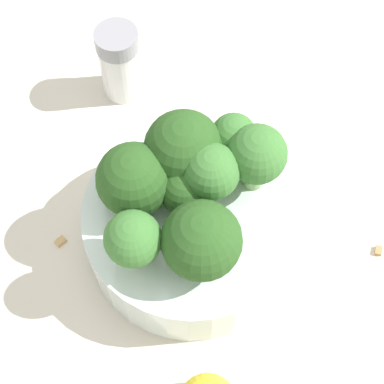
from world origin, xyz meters
The scene contains 13 objects.
ground_plane centered at (0.00, 0.00, 0.00)m, with size 3.00×3.00×0.00m, color beige.
bowl centered at (0.00, 0.00, 0.03)m, with size 0.16×0.16×0.05m, color silver.
broccoli_floret_0 centered at (0.02, 0.03, 0.09)m, with size 0.06×0.06×0.06m.
broccoli_floret_1 centered at (-0.02, -0.03, 0.08)m, with size 0.06×0.06×0.06m.
broccoli_floret_2 centered at (0.00, 0.01, 0.07)m, with size 0.04×0.04×0.04m.
broccoli_floret_3 centered at (0.05, 0.01, 0.08)m, with size 0.03×0.03×0.05m.
broccoli_floret_4 centered at (-0.02, 0.04, 0.08)m, with size 0.05×0.05×0.06m.
broccoli_floret_5 centered at (0.05, -0.01, 0.09)m, with size 0.04×0.04×0.06m.
broccoli_floret_6 centered at (0.02, 0.00, 0.09)m, with size 0.04×0.04×0.06m.
broccoli_floret_7 centered at (-0.05, 0.00, 0.09)m, with size 0.04×0.04×0.06m.
pepper_shaker centered at (0.06, 0.15, 0.04)m, with size 0.04×0.04×0.07m.
almond_crumb_1 centered at (-0.08, 0.07, 0.00)m, with size 0.01×0.01×0.01m, color tan.
almond_crumb_2 centered at (0.10, -0.11, 0.00)m, with size 0.01×0.01×0.01m, color #AD7F4C.
Camera 1 is at (-0.15, -0.15, 0.47)m, focal length 60.00 mm.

